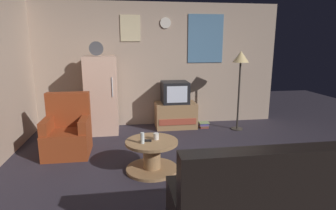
{
  "coord_description": "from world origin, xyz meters",
  "views": [
    {
      "loc": [
        -0.67,
        -3.51,
        1.74
      ],
      "look_at": [
        -0.0,
        0.9,
        0.75
      ],
      "focal_mm": 29.95,
      "sensor_mm": 36.0,
      "label": 1
    }
  ],
  "objects_px": {
    "tv_stand": "(176,115)",
    "wine_glass": "(142,138)",
    "coffee_table": "(152,156)",
    "book_stack": "(204,125)",
    "couch": "(264,202)",
    "mug_ceramic_white": "(156,136)",
    "crt_tv": "(175,92)",
    "standing_lamp": "(241,63)",
    "armchair": "(68,133)",
    "remote_control": "(146,141)",
    "fridge": "(102,95)"
  },
  "relations": [
    {
      "from": "coffee_table",
      "to": "book_stack",
      "type": "bearing_deg",
      "value": 55.57
    },
    {
      "from": "standing_lamp",
      "to": "armchair",
      "type": "distance_m",
      "value": 3.44
    },
    {
      "from": "mug_ceramic_white",
      "to": "armchair",
      "type": "distance_m",
      "value": 1.56
    },
    {
      "from": "crt_tv",
      "to": "remote_control",
      "type": "bearing_deg",
      "value": -110.56
    },
    {
      "from": "tv_stand",
      "to": "mug_ceramic_white",
      "type": "height_order",
      "value": "same"
    },
    {
      "from": "coffee_table",
      "to": "book_stack",
      "type": "height_order",
      "value": "coffee_table"
    },
    {
      "from": "couch",
      "to": "mug_ceramic_white",
      "type": "bearing_deg",
      "value": 119.24
    },
    {
      "from": "wine_glass",
      "to": "mug_ceramic_white",
      "type": "bearing_deg",
      "value": 33.14
    },
    {
      "from": "standing_lamp",
      "to": "book_stack",
      "type": "distance_m",
      "value": 1.46
    },
    {
      "from": "coffee_table",
      "to": "remote_control",
      "type": "bearing_deg",
      "value": -171.93
    },
    {
      "from": "coffee_table",
      "to": "armchair",
      "type": "bearing_deg",
      "value": 146.67
    },
    {
      "from": "coffee_table",
      "to": "mug_ceramic_white",
      "type": "xyz_separation_m",
      "value": [
        0.07,
        0.04,
        0.26
      ]
    },
    {
      "from": "tv_stand",
      "to": "wine_glass",
      "type": "distance_m",
      "value": 2.24
    },
    {
      "from": "coffee_table",
      "to": "armchair",
      "type": "distance_m",
      "value": 1.52
    },
    {
      "from": "fridge",
      "to": "couch",
      "type": "xyz_separation_m",
      "value": [
        1.7,
        -3.33,
        -0.44
      ]
    },
    {
      "from": "book_stack",
      "to": "remote_control",
      "type": "bearing_deg",
      "value": -125.88
    },
    {
      "from": "armchair",
      "to": "book_stack",
      "type": "distance_m",
      "value": 2.74
    },
    {
      "from": "standing_lamp",
      "to": "mug_ceramic_white",
      "type": "distance_m",
      "value": 2.6
    },
    {
      "from": "couch",
      "to": "tv_stand",
      "type": "bearing_deg",
      "value": 93.64
    },
    {
      "from": "coffee_table",
      "to": "wine_glass",
      "type": "xyz_separation_m",
      "value": [
        -0.13,
        -0.09,
        0.29
      ]
    },
    {
      "from": "standing_lamp",
      "to": "coffee_table",
      "type": "xyz_separation_m",
      "value": [
        -1.91,
        -1.64,
        -1.14
      ]
    },
    {
      "from": "crt_tv",
      "to": "book_stack",
      "type": "relative_size",
      "value": 2.63
    },
    {
      "from": "tv_stand",
      "to": "coffee_table",
      "type": "bearing_deg",
      "value": -109.04
    },
    {
      "from": "wine_glass",
      "to": "armchair",
      "type": "height_order",
      "value": "armchair"
    },
    {
      "from": "tv_stand",
      "to": "remote_control",
      "type": "relative_size",
      "value": 5.6
    },
    {
      "from": "standing_lamp",
      "to": "remote_control",
      "type": "bearing_deg",
      "value": -140.27
    },
    {
      "from": "armchair",
      "to": "coffee_table",
      "type": "bearing_deg",
      "value": -33.33
    },
    {
      "from": "mug_ceramic_white",
      "to": "remote_control",
      "type": "bearing_deg",
      "value": -159.5
    },
    {
      "from": "fridge",
      "to": "mug_ceramic_white",
      "type": "xyz_separation_m",
      "value": [
        0.86,
        -1.83,
        -0.27
      ]
    },
    {
      "from": "remote_control",
      "to": "couch",
      "type": "relative_size",
      "value": 0.09
    },
    {
      "from": "crt_tv",
      "to": "remote_control",
      "type": "height_order",
      "value": "crt_tv"
    },
    {
      "from": "fridge",
      "to": "standing_lamp",
      "type": "xyz_separation_m",
      "value": [
        2.71,
        -0.23,
        0.6
      ]
    },
    {
      "from": "crt_tv",
      "to": "mug_ceramic_white",
      "type": "relative_size",
      "value": 6.0
    },
    {
      "from": "coffee_table",
      "to": "book_stack",
      "type": "xyz_separation_m",
      "value": [
        1.26,
        1.84,
        -0.15
      ]
    },
    {
      "from": "crt_tv",
      "to": "wine_glass",
      "type": "height_order",
      "value": "crt_tv"
    },
    {
      "from": "coffee_table",
      "to": "mug_ceramic_white",
      "type": "bearing_deg",
      "value": 32.96
    },
    {
      "from": "tv_stand",
      "to": "coffee_table",
      "type": "xyz_separation_m",
      "value": [
        -0.69,
        -1.99,
        -0.04
      ]
    },
    {
      "from": "coffee_table",
      "to": "remote_control",
      "type": "relative_size",
      "value": 4.8
    },
    {
      "from": "tv_stand",
      "to": "crt_tv",
      "type": "bearing_deg",
      "value": -176.36
    },
    {
      "from": "mug_ceramic_white",
      "to": "book_stack",
      "type": "relative_size",
      "value": 0.44
    },
    {
      "from": "book_stack",
      "to": "fridge",
      "type": "bearing_deg",
      "value": 179.15
    },
    {
      "from": "wine_glass",
      "to": "remote_control",
      "type": "distance_m",
      "value": 0.11
    },
    {
      "from": "tv_stand",
      "to": "wine_glass",
      "type": "relative_size",
      "value": 5.6
    },
    {
      "from": "crt_tv",
      "to": "couch",
      "type": "xyz_separation_m",
      "value": [
        0.23,
        -3.44,
        -0.43
      ]
    },
    {
      "from": "coffee_table",
      "to": "book_stack",
      "type": "distance_m",
      "value": 2.24
    },
    {
      "from": "fridge",
      "to": "standing_lamp",
      "type": "bearing_deg",
      "value": -4.82
    },
    {
      "from": "fridge",
      "to": "coffee_table",
      "type": "relative_size",
      "value": 2.46
    },
    {
      "from": "standing_lamp",
      "to": "armchair",
      "type": "height_order",
      "value": "standing_lamp"
    },
    {
      "from": "fridge",
      "to": "crt_tv",
      "type": "bearing_deg",
      "value": 4.39
    },
    {
      "from": "tv_stand",
      "to": "book_stack",
      "type": "xyz_separation_m",
      "value": [
        0.58,
        -0.14,
        -0.2
      ]
    }
  ]
}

